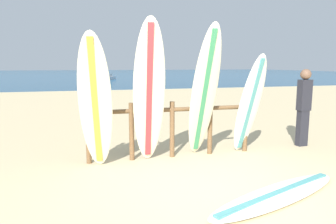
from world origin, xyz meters
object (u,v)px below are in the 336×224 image
(surfboard_leaning_far_left, at_px, (95,103))
(surfboard_leaning_center, at_px, (249,105))
(surfboard_rack, at_px, (172,123))
(surfboard_leaning_center_left, at_px, (204,95))
(surfboard_lying_on_sand, at_px, (278,194))
(small_boat_offshore, at_px, (109,77))
(beachgoer_standing, at_px, (304,104))
(surfboard_leaning_left, at_px, (149,93))

(surfboard_leaning_far_left, distance_m, surfboard_leaning_center, 2.87)
(surfboard_rack, height_order, surfboard_leaning_center, surfboard_leaning_center)
(surfboard_leaning_center_left, bearing_deg, surfboard_leaning_far_left, -179.35)
(surfboard_lying_on_sand, distance_m, small_boat_offshore, 33.40)
(surfboard_leaning_far_left, xyz_separation_m, beachgoer_standing, (4.33, 0.45, -0.22))
(surfboard_leaning_far_left, relative_size, small_boat_offshore, 0.77)
(surfboard_leaning_center, bearing_deg, surfboard_leaning_far_left, -177.25)
(surfboard_rack, distance_m, surfboard_leaning_far_left, 1.53)
(surfboard_leaning_center_left, bearing_deg, small_boat_offshore, 88.84)
(surfboard_leaning_center_left, distance_m, beachgoer_standing, 2.50)
(surfboard_leaning_center, xyz_separation_m, beachgoer_standing, (1.47, 0.31, -0.07))
(beachgoer_standing, bearing_deg, surfboard_rack, -178.86)
(small_boat_offshore, bearing_deg, beachgoer_standing, -86.69)
(beachgoer_standing, bearing_deg, surfboard_lying_on_sand, -133.50)
(beachgoer_standing, height_order, small_boat_offshore, beachgoer_standing)
(surfboard_leaning_center, relative_size, small_boat_offshore, 0.67)
(surfboard_rack, xyz_separation_m, surfboard_leaning_center_left, (0.48, -0.37, 0.56))
(surfboard_leaning_far_left, bearing_deg, surfboard_leaning_center_left, 0.65)
(surfboard_lying_on_sand, bearing_deg, surfboard_leaning_far_left, 142.79)
(surfboard_leaning_far_left, xyz_separation_m, surfboard_leaning_center_left, (1.88, 0.02, 0.08))
(surfboard_leaning_far_left, distance_m, surfboard_leaning_left, 0.91)
(surfboard_leaning_far_left, height_order, surfboard_leaning_left, surfboard_leaning_left)
(surfboard_rack, height_order, surfboard_lying_on_sand, surfboard_rack)
(surfboard_leaning_left, height_order, small_boat_offshore, surfboard_leaning_left)
(surfboard_rack, xyz_separation_m, surfboard_leaning_left, (-0.50, -0.33, 0.60))
(surfboard_leaning_center, bearing_deg, small_boat_offshore, 90.61)
(surfboard_leaning_far_left, bearing_deg, surfboard_rack, 15.62)
(surfboard_lying_on_sand, bearing_deg, small_boat_offshore, 89.56)
(surfboard_rack, height_order, surfboard_leaning_far_left, surfboard_leaning_far_left)
(surfboard_leaning_center, xyz_separation_m, small_boat_offshore, (-0.34, 31.54, -0.72))
(surfboard_rack, relative_size, beachgoer_standing, 1.92)
(surfboard_leaning_far_left, xyz_separation_m, small_boat_offshore, (2.52, 31.67, -0.87))
(surfboard_leaning_center_left, bearing_deg, surfboard_lying_on_sand, -77.53)
(surfboard_leaning_center, relative_size, beachgoer_standing, 1.18)
(beachgoer_standing, distance_m, small_boat_offshore, 31.28)
(surfboard_leaning_left, xyz_separation_m, surfboard_lying_on_sand, (1.37, -1.78, -1.22))
(surfboard_leaning_far_left, bearing_deg, surfboard_leaning_left, 3.98)
(surfboard_leaning_left, relative_size, surfboard_leaning_center_left, 1.03)
(surfboard_rack, bearing_deg, beachgoer_standing, 1.14)
(surfboard_leaning_left, height_order, surfboard_leaning_center_left, surfboard_leaning_left)
(surfboard_leaning_center, height_order, small_boat_offshore, surfboard_leaning_center)
(surfboard_leaning_left, relative_size, beachgoer_standing, 1.52)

